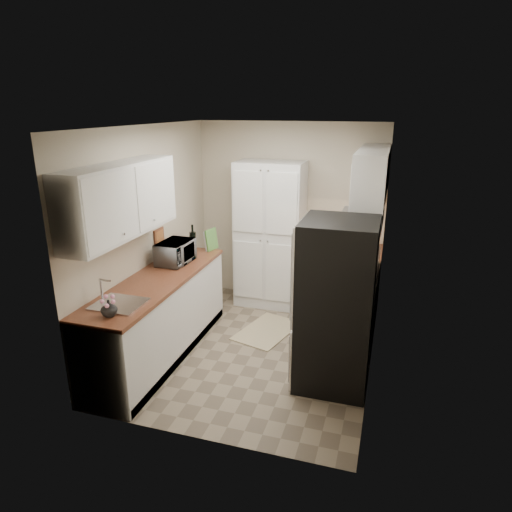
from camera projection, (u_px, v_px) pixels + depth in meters
The scene contains 16 objects.
ground at pixel (256, 348), 5.33m from camera, with size 3.20×3.20×0.00m, color #7A6B56.
room_shell at pixel (254, 212), 4.82m from camera, with size 2.64×3.24×2.52m.
pantry_cabinet at pixel (270, 235), 6.27m from camera, with size 0.90×0.55×2.00m, color silver.
base_cabinet_left at pixel (160, 318), 5.08m from camera, with size 0.60×2.30×0.88m, color silver.
countertop_left at pixel (157, 280), 4.93m from camera, with size 0.63×2.33×0.04m, color brown.
base_cabinet_right at pixel (354, 286), 6.00m from camera, with size 0.60×0.80×0.88m, color silver.
countertop_right at pixel (357, 252), 5.85m from camera, with size 0.63×0.83×0.04m, color brown.
electric_range at pixel (346, 307), 5.26m from camera, with size 0.71×0.78×1.13m.
refrigerator at pixel (336, 305), 4.43m from camera, with size 0.70×0.72×1.70m, color #B7B7BC.
microwave at pixel (175, 252), 5.36m from camera, with size 0.48×0.32×0.26m, color #BABBBF.
wine_bottle at pixel (193, 240), 5.76m from camera, with size 0.08×0.08×0.32m, color black.
flower_vase at pixel (109, 308), 4.02m from camera, with size 0.15×0.15×0.15m, color silver.
cutting_board at pixel (212, 239), 5.86m from camera, with size 0.02×0.22×0.27m, color #4E883A.
toaster_oven at pixel (355, 241), 5.94m from camera, with size 0.26×0.32×0.19m, color #B3B3B8.
fruit_basket at pixel (358, 230), 5.91m from camera, with size 0.27×0.27×0.11m, color #FA420E, non-canonical shape.
kitchen_mat at pixel (267, 331), 5.73m from camera, with size 0.55×0.88×0.01m, color tan.
Camera 1 is at (1.38, -4.51, 2.70)m, focal length 32.00 mm.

